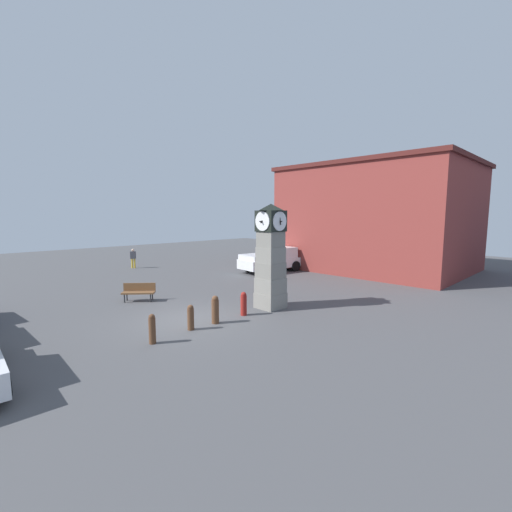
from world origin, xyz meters
TOP-DOWN VIEW (x-y plane):
  - ground_plane at (0.00, 0.00)m, footprint 70.07×70.07m
  - clock_tower at (1.15, 3.79)m, footprint 1.35×1.41m
  - bollard_near_tower at (1.46, -2.37)m, footprint 0.23×0.23m
  - bollard_mid_row at (1.18, -0.64)m, footprint 0.25×0.25m
  - bollard_far_row at (1.20, 0.51)m, footprint 0.30×0.30m
  - bollard_end_row at (1.18, 2.07)m, footprint 0.27×0.27m
  - pickup_truck at (-5.84, 11.38)m, footprint 2.70×5.33m
  - bench at (-4.37, -0.09)m, footprint 1.44×1.56m
  - pedestrian_near_bench at (-14.89, 4.42)m, footprint 0.44×0.46m
  - pedestrian_by_cars at (-5.51, 16.09)m, footprint 0.47×0.43m
  - warehouse_blue_far at (-1.01, 18.60)m, footprint 13.44×11.11m

SIDE VIEW (x-z plane):
  - ground_plane at x=0.00m, z-range 0.00..0.00m
  - bollard_mid_row at x=1.18m, z-range 0.01..0.99m
  - bench at x=-4.37m, z-range 0.07..0.97m
  - bollard_end_row at x=1.18m, z-range 0.01..1.04m
  - bollard_near_tower at x=1.46m, z-range 0.01..1.05m
  - bollard_far_row at x=1.20m, z-range 0.01..1.15m
  - pedestrian_near_bench at x=-14.89m, z-range 0.11..1.70m
  - pickup_truck at x=-5.84m, z-range 0.01..1.86m
  - pedestrian_by_cars at x=-5.51m, z-range 0.12..1.83m
  - clock_tower at x=1.15m, z-range -0.04..4.83m
  - warehouse_blue_far at x=-1.01m, z-range 0.01..8.15m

